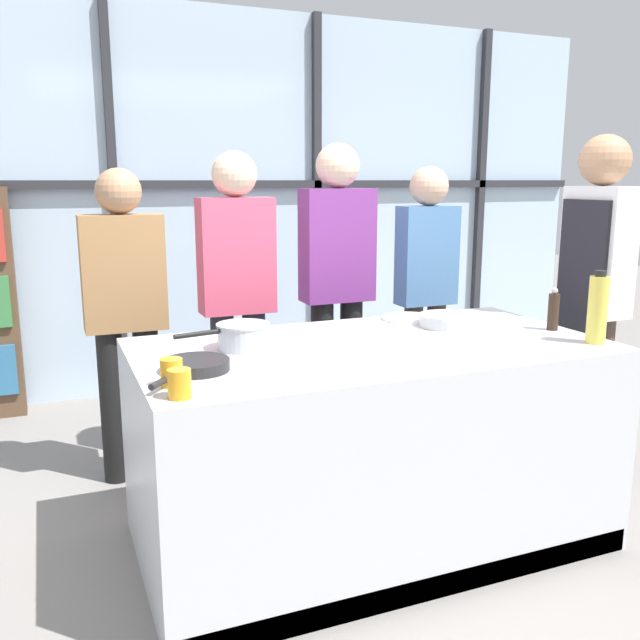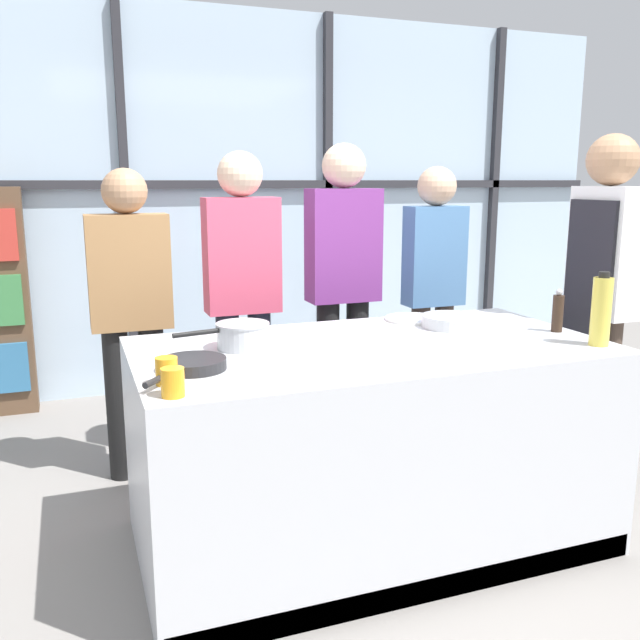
# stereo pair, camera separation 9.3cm
# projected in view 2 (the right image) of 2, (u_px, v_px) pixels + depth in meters

# --- Properties ---
(ground_plane) EXTENTS (18.00, 18.00, 0.00)m
(ground_plane) POSITION_uv_depth(u_px,v_px,m) (368.00, 537.00, 3.04)
(ground_plane) COLOR gray
(back_window_wall) EXTENTS (6.40, 0.10, 2.80)m
(back_window_wall) POSITION_uv_depth(u_px,v_px,m) (231.00, 203.00, 5.11)
(back_window_wall) COLOR silver
(back_window_wall) RESTS_ON ground_plane
(demo_island) EXTENTS (1.98, 1.04, 0.89)m
(demo_island) POSITION_uv_depth(u_px,v_px,m) (370.00, 444.00, 2.95)
(demo_island) COLOR silver
(demo_island) RESTS_ON ground_plane
(chef) EXTENTS (0.25, 0.37, 1.79)m
(chef) POSITION_uv_depth(u_px,v_px,m) (601.00, 283.00, 3.40)
(chef) COLOR #47382D
(chef) RESTS_ON ground_plane
(spectator_far_left) EXTENTS (0.41, 0.23, 1.63)m
(spectator_far_left) POSITION_uv_depth(u_px,v_px,m) (131.00, 305.00, 3.50)
(spectator_far_left) COLOR black
(spectator_far_left) RESTS_ON ground_plane
(spectator_center_left) EXTENTS (0.40, 0.24, 1.72)m
(spectator_center_left) POSITION_uv_depth(u_px,v_px,m) (243.00, 287.00, 3.69)
(spectator_center_left) COLOR #232838
(spectator_center_left) RESTS_ON ground_plane
(spectator_center_right) EXTENTS (0.41, 0.25, 1.77)m
(spectator_center_right) POSITION_uv_depth(u_px,v_px,m) (343.00, 276.00, 3.89)
(spectator_center_right) COLOR black
(spectator_center_right) RESTS_ON ground_plane
(spectator_far_right) EXTENTS (0.36, 0.23, 1.65)m
(spectator_far_right) POSITION_uv_depth(u_px,v_px,m) (434.00, 281.00, 4.10)
(spectator_far_right) COLOR #47382D
(spectator_far_right) RESTS_ON ground_plane
(frying_pan) EXTENTS (0.33, 0.38, 0.04)m
(frying_pan) POSITION_uv_depth(u_px,v_px,m) (192.00, 364.00, 2.47)
(frying_pan) COLOR #232326
(frying_pan) RESTS_ON demo_island
(saucepan) EXTENTS (0.40, 0.22, 0.11)m
(saucepan) POSITION_uv_depth(u_px,v_px,m) (242.00, 335.00, 2.78)
(saucepan) COLOR silver
(saucepan) RESTS_ON demo_island
(white_plate) EXTENTS (0.27, 0.27, 0.01)m
(white_plate) POSITION_uv_depth(u_px,v_px,m) (413.00, 319.00, 3.35)
(white_plate) COLOR white
(white_plate) RESTS_ON demo_island
(mixing_bowl) EXTENTS (0.27, 0.27, 0.06)m
(mixing_bowl) POSITION_uv_depth(u_px,v_px,m) (451.00, 321.00, 3.19)
(mixing_bowl) COLOR silver
(mixing_bowl) RESTS_ON demo_island
(oil_bottle) EXTENTS (0.08, 0.08, 0.31)m
(oil_bottle) POSITION_uv_depth(u_px,v_px,m) (601.00, 311.00, 2.81)
(oil_bottle) COLOR #E0CC4C
(oil_bottle) RESTS_ON demo_island
(pepper_grinder) EXTENTS (0.05, 0.05, 0.20)m
(pepper_grinder) POSITION_uv_depth(u_px,v_px,m) (558.00, 312.00, 3.08)
(pepper_grinder) COLOR #332319
(pepper_grinder) RESTS_ON demo_island
(juice_glass_near) EXTENTS (0.08, 0.08, 0.09)m
(juice_glass_near) POSITION_uv_depth(u_px,v_px,m) (173.00, 382.00, 2.16)
(juice_glass_near) COLOR orange
(juice_glass_near) RESTS_ON demo_island
(juice_glass_far) EXTENTS (0.08, 0.08, 0.09)m
(juice_glass_far) POSITION_uv_depth(u_px,v_px,m) (167.00, 371.00, 2.29)
(juice_glass_far) COLOR orange
(juice_glass_far) RESTS_ON demo_island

